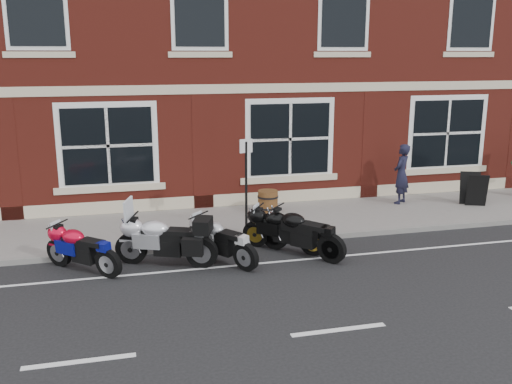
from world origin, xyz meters
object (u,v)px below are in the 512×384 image
moto_touring_silver (163,238)px  moto_naked_black (301,231)px  moto_sport_black (283,228)px  moto_sport_red (82,247)px  moto_sport_silver (221,239)px  pedestrian_left (401,174)px  a_board_sign (474,189)px  barrel_planter (268,202)px  parking_sign (246,180)px

moto_touring_silver → moto_naked_black: bearing=-69.3°
moto_sport_black → moto_sport_red: bearing=132.6°
moto_sport_black → moto_sport_silver: bearing=145.1°
moto_touring_silver → pedestrian_left: (7.04, 3.03, 0.39)m
moto_touring_silver → a_board_sign: moto_touring_silver is taller
barrel_planter → moto_sport_red: bearing=-148.6°
moto_sport_red → pedestrian_left: pedestrian_left is taller
moto_touring_silver → moto_sport_red: 1.63m
moto_touring_silver → moto_sport_black: (2.69, 0.29, -0.07)m
moto_sport_red → parking_sign: bearing=-27.7°
moto_touring_silver → moto_sport_red: size_ratio=1.36×
moto_sport_silver → pedestrian_left: bearing=-6.9°
moto_naked_black → pedestrian_left: 5.15m
a_board_sign → pedestrian_left: bearing=-178.7°
barrel_planter → moto_touring_silver: bearing=-136.3°
moto_touring_silver → moto_sport_red: moto_touring_silver is taller
moto_touring_silver → parking_sign: bearing=-33.8°
moto_sport_red → moto_naked_black: bearing=-49.4°
moto_sport_black → a_board_sign: size_ratio=1.74×
moto_sport_red → a_board_sign: size_ratio=1.63×
moto_sport_silver → a_board_sign: a_board_sign is taller
pedestrian_left → barrel_planter: 4.02m
moto_sport_black → moto_naked_black: bearing=-104.6°
pedestrian_left → parking_sign: 5.23m
a_board_sign → barrel_planter: 5.92m
pedestrian_left → parking_sign: size_ratio=0.75×
pedestrian_left → a_board_sign: size_ratio=1.84×
moto_touring_silver → a_board_sign: bearing=-52.4°
moto_sport_black → parking_sign: (-0.59, 1.08, 0.92)m
moto_sport_silver → moto_sport_black: bearing=-19.7°
pedestrian_left → moto_sport_black: bearing=-8.1°
a_board_sign → barrel_planter: bearing=-164.0°
moto_naked_black → moto_sport_red: bearing=138.7°
moto_sport_silver → a_board_sign: 8.12m
moto_naked_black → pedestrian_left: size_ratio=1.01×
moto_sport_black → barrel_planter: (0.37, 2.63, -0.09)m
barrel_planter → moto_sport_silver: bearing=-121.4°
moto_naked_black → barrel_planter: (0.07, 3.04, -0.12)m
pedestrian_left → parking_sign: (-4.94, -1.66, 0.46)m
moto_sport_silver → a_board_sign: size_ratio=1.82×
moto_naked_black → parking_sign: size_ratio=0.76×
moto_sport_black → a_board_sign: bearing=-32.4°
moto_touring_silver → moto_naked_black: 2.99m
moto_touring_silver → moto_naked_black: (2.99, -0.13, -0.04)m
parking_sign → a_board_sign: bearing=-5.1°
moto_naked_black → a_board_sign: a_board_sign is taller
moto_touring_silver → a_board_sign: size_ratio=2.22×
barrel_planter → parking_sign: parking_sign is taller
pedestrian_left → a_board_sign: 2.07m
moto_touring_silver → moto_sport_silver: 1.21m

